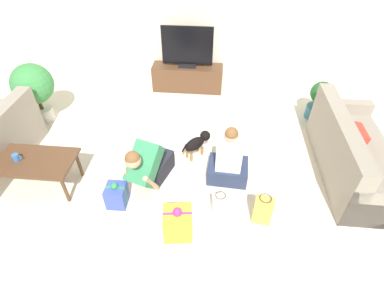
# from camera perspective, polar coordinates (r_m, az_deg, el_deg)

# --- Properties ---
(ground_plane) EXTENTS (16.00, 16.00, 0.00)m
(ground_plane) POSITION_cam_1_polar(r_m,az_deg,el_deg) (4.13, -4.52, -6.09)
(ground_plane) COLOR beige
(wall_back) EXTENTS (8.40, 0.06, 2.60)m
(wall_back) POSITION_cam_1_polar(r_m,az_deg,el_deg) (5.70, -0.80, 23.22)
(wall_back) COLOR silver
(wall_back) RESTS_ON ground_plane
(sofa_right) EXTENTS (0.82, 1.87, 0.84)m
(sofa_right) POSITION_cam_1_polar(r_m,az_deg,el_deg) (4.51, 28.22, -1.87)
(sofa_right) COLOR gray
(sofa_right) RESTS_ON ground_plane
(coffee_table) EXTENTS (1.05, 0.57, 0.45)m
(coffee_table) POSITION_cam_1_polar(r_m,az_deg,el_deg) (4.22, -28.16, -3.19)
(coffee_table) COLOR brown
(coffee_table) RESTS_ON ground_plane
(tv_console) EXTENTS (1.32, 0.38, 0.48)m
(tv_console) POSITION_cam_1_polar(r_m,az_deg,el_deg) (5.87, -0.85, 12.51)
(tv_console) COLOR brown
(tv_console) RESTS_ON ground_plane
(tv) EXTENTS (0.92, 0.20, 0.74)m
(tv) POSITION_cam_1_polar(r_m,az_deg,el_deg) (5.63, -0.90, 17.65)
(tv) COLOR black
(tv) RESTS_ON tv_console
(potted_plant_corner_left) EXTENTS (0.63, 0.63, 0.99)m
(potted_plant_corner_left) POSITION_cam_1_polar(r_m,az_deg,el_deg) (5.40, -27.97, 9.66)
(potted_plant_corner_left) COLOR beige
(potted_plant_corner_left) RESTS_ON ground_plane
(potted_plant_corner_right) EXTENTS (0.37, 0.37, 0.66)m
(potted_plant_corner_right) POSITION_cam_1_polar(r_m,az_deg,el_deg) (5.41, 23.17, 7.77)
(potted_plant_corner_right) COLOR #336B84
(potted_plant_corner_right) RESTS_ON ground_plane
(person_kneeling) EXTENTS (0.54, 0.84, 0.79)m
(person_kneeling) POSITION_cam_1_polar(r_m,az_deg,el_deg) (3.82, -8.24, -3.89)
(person_kneeling) COLOR #23232D
(person_kneeling) RESTS_ON ground_plane
(person_sitting) EXTENTS (0.54, 0.50, 0.88)m
(person_sitting) POSITION_cam_1_polar(r_m,az_deg,el_deg) (3.90, 6.95, -3.37)
(person_sitting) COLOR #283351
(person_sitting) RESTS_ON ground_plane
(dog) EXTENTS (0.39, 0.41, 0.34)m
(dog) POSITION_cam_1_polar(r_m,az_deg,el_deg) (4.28, 1.06, 0.33)
(dog) COLOR black
(dog) RESTS_ON ground_plane
(gift_box_a) EXTENTS (0.24, 0.25, 0.35)m
(gift_box_a) POSITION_cam_1_polar(r_m,az_deg,el_deg) (3.81, -14.17, -9.40)
(gift_box_a) COLOR #3D51BC
(gift_box_a) RESTS_ON ground_plane
(gift_box_b) EXTENTS (0.35, 0.33, 0.43)m
(gift_box_b) POSITION_cam_1_polar(r_m,az_deg,el_deg) (3.42, -2.72, -14.76)
(gift_box_b) COLOR yellow
(gift_box_b) RESTS_ON ground_plane
(gift_bag_a) EXTENTS (0.23, 0.16, 0.41)m
(gift_bag_a) POSITION_cam_1_polar(r_m,az_deg,el_deg) (3.59, 13.33, -12.13)
(gift_bag_a) COLOR #E5B74C
(gift_bag_a) RESTS_ON ground_plane
(gift_bag_b) EXTENTS (0.20, 0.14, 0.31)m
(gift_bag_b) POSITION_cam_1_polar(r_m,az_deg,el_deg) (3.63, 5.31, -11.30)
(gift_bag_b) COLOR white
(gift_bag_b) RESTS_ON ground_plane
(mug) EXTENTS (0.12, 0.08, 0.09)m
(mug) POSITION_cam_1_polar(r_m,az_deg,el_deg) (4.24, -30.50, -2.21)
(mug) COLOR #386BAD
(mug) RESTS_ON coffee_table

